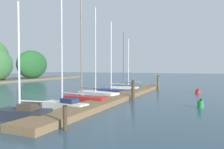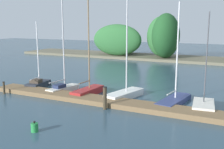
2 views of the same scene
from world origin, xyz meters
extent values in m
cube|color=brown|center=(0.00, 12.66, 0.17)|extent=(22.24, 1.80, 0.35)
ellipsoid|color=#235628|center=(16.97, 38.13, 3.17)|extent=(7.70, 3.36, 5.55)
cube|color=#232833|center=(-8.95, 14.53, 0.25)|extent=(1.60, 2.86, 0.50)
cube|color=#232833|center=(-9.16, 15.72, 0.23)|extent=(0.74, 0.77, 0.43)
cube|color=#3D3328|center=(-8.90, 14.19, 0.67)|extent=(0.99, 0.95, 0.33)
cylinder|color=silver|center=(-8.99, 14.72, 3.24)|extent=(0.10, 0.10, 5.48)
cylinder|color=silver|center=(-8.87, 14.04, 0.94)|extent=(0.33, 1.54, 0.06)
cube|color=silver|center=(-5.88, 14.15, 0.22)|extent=(1.36, 3.27, 0.44)
cube|color=silver|center=(-5.68, 15.56, 0.20)|extent=(0.61, 0.86, 0.37)
cube|color=#1E2847|center=(-5.94, 13.75, 0.58)|extent=(0.81, 1.04, 0.28)
cylinder|color=#B7B7BC|center=(-5.85, 14.38, 4.22)|extent=(0.11, 0.11, 7.57)
cylinder|color=#B7B7BC|center=(-5.97, 13.57, 1.04)|extent=(0.35, 1.82, 0.08)
cube|color=maroon|center=(-3.41, 14.18, 0.27)|extent=(1.26, 3.48, 0.55)
cube|color=maroon|center=(-3.30, 15.72, 0.25)|extent=(0.63, 0.89, 0.47)
cylinder|color=#7F6647|center=(-3.39, 14.44, 4.43)|extent=(0.11, 0.11, 7.77)
cylinder|color=#7F6647|center=(-3.43, 13.78, 1.17)|extent=(0.18, 1.47, 0.09)
cube|color=white|center=(-0.34, 14.65, 0.26)|extent=(2.03, 3.89, 0.52)
cube|color=white|center=(0.06, 16.27, 0.24)|extent=(0.85, 1.06, 0.45)
cylinder|color=#B7B7BC|center=(-0.27, 14.92, 4.16)|extent=(0.11, 0.11, 7.28)
cube|color=navy|center=(3.53, 14.84, 0.19)|extent=(1.84, 4.11, 0.39)
cube|color=navy|center=(3.80, 16.61, 0.18)|extent=(0.83, 1.08, 0.33)
cylinder|color=silver|center=(3.57, 15.14, 3.84)|extent=(0.10, 0.10, 6.90)
cylinder|color=silver|center=(3.46, 14.42, 0.94)|extent=(0.32, 1.60, 0.07)
cube|color=silver|center=(5.68, 14.35, 0.24)|extent=(1.70, 2.95, 0.49)
cube|color=silver|center=(5.53, 15.60, 0.22)|extent=(0.84, 0.79, 0.41)
cylinder|color=#4C4C51|center=(5.65, 14.56, 3.52)|extent=(0.08, 0.08, 6.06)
cylinder|color=#4C4C51|center=(5.74, 13.86, 0.97)|extent=(0.26, 1.56, 0.08)
cube|color=#285684|center=(8.97, 14.89, 0.19)|extent=(1.77, 3.83, 0.38)
cube|color=#285684|center=(9.20, 16.53, 0.17)|extent=(0.82, 1.01, 0.32)
cylinder|color=silver|center=(9.01, 15.16, 3.28)|extent=(0.09, 0.09, 5.81)
cylinder|color=silver|center=(8.89, 14.31, 0.84)|extent=(0.34, 1.89, 0.07)
cylinder|color=#3D3323|center=(-9.80, 11.35, 0.51)|extent=(0.18, 0.18, 1.02)
cylinder|color=black|center=(-9.80, 11.35, 1.04)|extent=(0.20, 0.20, 0.04)
cylinder|color=#3D3323|center=(-0.37, 11.46, 0.77)|extent=(0.26, 0.26, 1.54)
cylinder|color=black|center=(-0.37, 11.46, 1.56)|extent=(0.30, 0.30, 0.04)
cylinder|color=brown|center=(9.82, 11.57, 0.77)|extent=(0.27, 0.27, 1.54)
cylinder|color=black|center=(9.82, 11.57, 1.56)|extent=(0.31, 0.31, 0.04)
cylinder|color=#23843D|center=(-1.97, 6.31, 0.24)|extent=(0.39, 0.39, 0.49)
sphere|color=black|center=(-1.97, 6.31, 0.55)|extent=(0.14, 0.14, 0.14)
cylinder|color=red|center=(6.67, 6.88, 0.16)|extent=(0.48, 0.48, 0.31)
sphere|color=black|center=(6.67, 6.88, 0.40)|extent=(0.17, 0.17, 0.17)
camera|label=1|loc=(-17.58, 5.80, 2.67)|focal=36.00mm
camera|label=2|loc=(7.85, -4.12, 5.72)|focal=43.02mm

